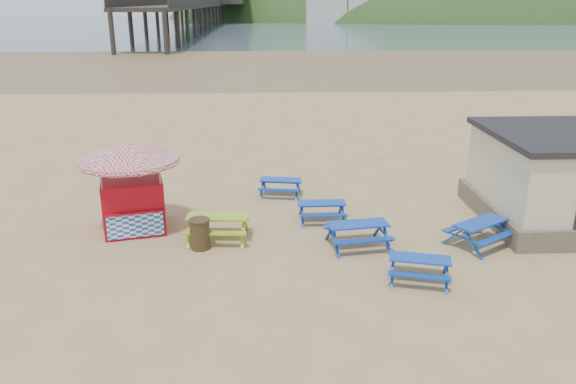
{
  "coord_description": "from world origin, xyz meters",
  "views": [
    {
      "loc": [
        -0.77,
        -16.83,
        7.29
      ],
      "look_at": [
        0.03,
        1.5,
        1.0
      ],
      "focal_mm": 35.0,
      "sensor_mm": 36.0,
      "label": 1
    }
  ],
  "objects_px": {
    "litter_bin": "(200,234)",
    "picnic_table_blue_a": "(322,211)",
    "picnic_table_blue_b": "(280,187)",
    "ice_cream_kiosk": "(131,175)",
    "picnic_table_yellow": "(218,227)"
  },
  "relations": [
    {
      "from": "picnic_table_yellow",
      "to": "litter_bin",
      "type": "distance_m",
      "value": 0.85
    },
    {
      "from": "picnic_table_blue_a",
      "to": "ice_cream_kiosk",
      "type": "height_order",
      "value": "ice_cream_kiosk"
    },
    {
      "from": "picnic_table_blue_a",
      "to": "litter_bin",
      "type": "height_order",
      "value": "litter_bin"
    },
    {
      "from": "picnic_table_blue_b",
      "to": "ice_cream_kiosk",
      "type": "distance_m",
      "value": 6.11
    },
    {
      "from": "picnic_table_blue_a",
      "to": "picnic_table_yellow",
      "type": "relative_size",
      "value": 0.8
    },
    {
      "from": "litter_bin",
      "to": "picnic_table_blue_a",
      "type": "bearing_deg",
      "value": 28.11
    },
    {
      "from": "picnic_table_blue_b",
      "to": "ice_cream_kiosk",
      "type": "xyz_separation_m",
      "value": [
        -4.98,
        -3.17,
        1.55
      ]
    },
    {
      "from": "picnic_table_blue_a",
      "to": "litter_bin",
      "type": "relative_size",
      "value": 1.7
    },
    {
      "from": "picnic_table_blue_a",
      "to": "picnic_table_blue_b",
      "type": "distance_m",
      "value": 3.07
    },
    {
      "from": "litter_bin",
      "to": "ice_cream_kiosk",
      "type": "bearing_deg",
      "value": 144.11
    },
    {
      "from": "picnic_table_blue_b",
      "to": "litter_bin",
      "type": "bearing_deg",
      "value": -108.49
    },
    {
      "from": "ice_cream_kiosk",
      "to": "picnic_table_blue_a",
      "type": "bearing_deg",
      "value": -10.02
    },
    {
      "from": "ice_cream_kiosk",
      "to": "litter_bin",
      "type": "xyz_separation_m",
      "value": [
        2.36,
        -1.71,
        -1.39
      ]
    },
    {
      "from": "ice_cream_kiosk",
      "to": "litter_bin",
      "type": "relative_size",
      "value": 4.2
    },
    {
      "from": "picnic_table_yellow",
      "to": "litter_bin",
      "type": "xyz_separation_m",
      "value": [
        -0.5,
        -0.68,
        0.08
      ]
    }
  ]
}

